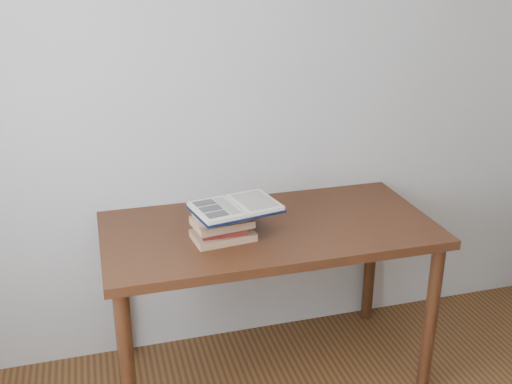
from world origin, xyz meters
name	(u,v)px	position (x,y,z in m)	size (l,w,h in m)	color
room_shell	(449,117)	(-0.08, 0.01, 1.63)	(3.54, 3.54, 2.62)	#B0AFA7
desk	(269,245)	(0.00, 1.38, 0.69)	(1.47, 0.73, 0.79)	#432210
book_stack	(222,226)	(-0.23, 1.31, 0.85)	(0.27, 0.19, 0.12)	#A87E57
open_book	(236,207)	(-0.17, 1.32, 0.92)	(0.40, 0.31, 0.03)	black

